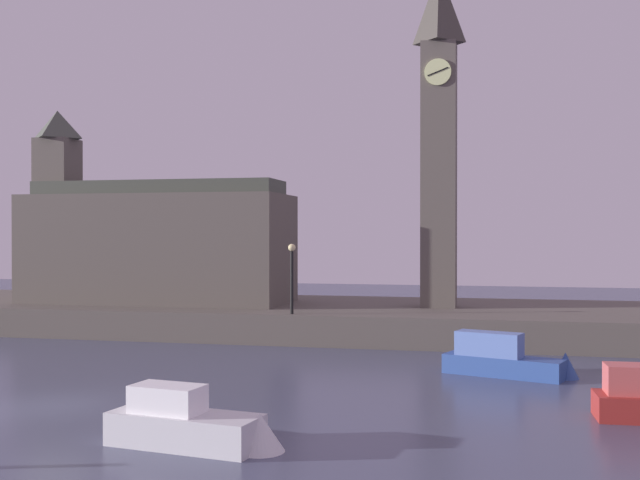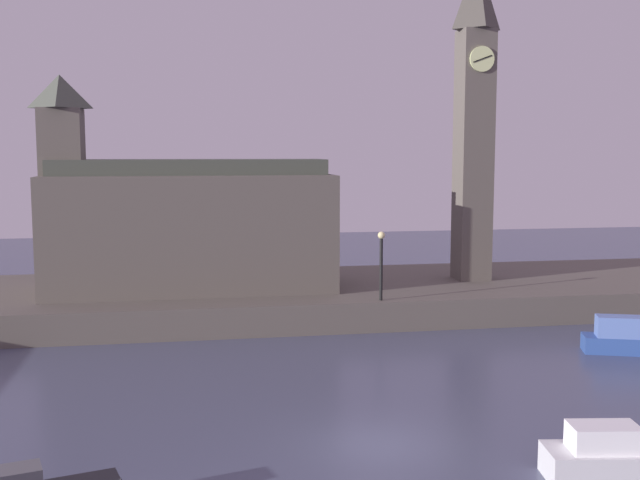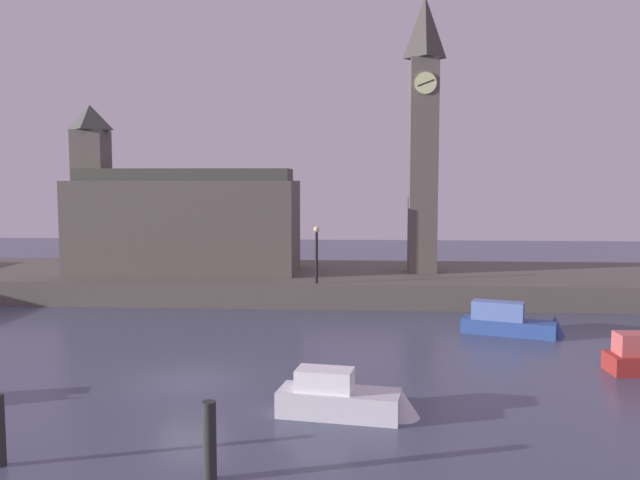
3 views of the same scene
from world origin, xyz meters
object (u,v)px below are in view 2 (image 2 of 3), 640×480
object	(u,v)px
clock_tower	(474,115)
parliament_hall	(181,224)
streetlamp	(381,257)
boat_ferry_white	(631,458)

from	to	relation	value
clock_tower	parliament_hall	bearing A→B (deg)	-178.29
streetlamp	boat_ferry_white	distance (m)	18.43
streetlamp	boat_ferry_white	world-z (taller)	streetlamp
parliament_hall	boat_ferry_white	distance (m)	26.14
parliament_hall	boat_ferry_white	bearing A→B (deg)	-62.42
parliament_hall	boat_ferry_white	world-z (taller)	parliament_hall
clock_tower	streetlamp	size ratio (longest dim) A/B	5.28
clock_tower	streetlamp	world-z (taller)	clock_tower
parliament_hall	clock_tower	bearing A→B (deg)	1.71
clock_tower	boat_ferry_white	distance (m)	25.85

